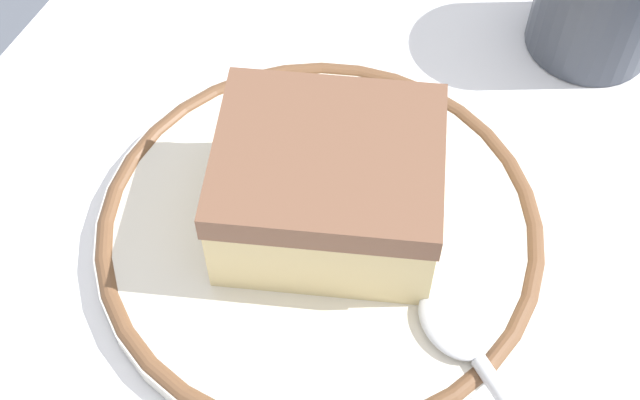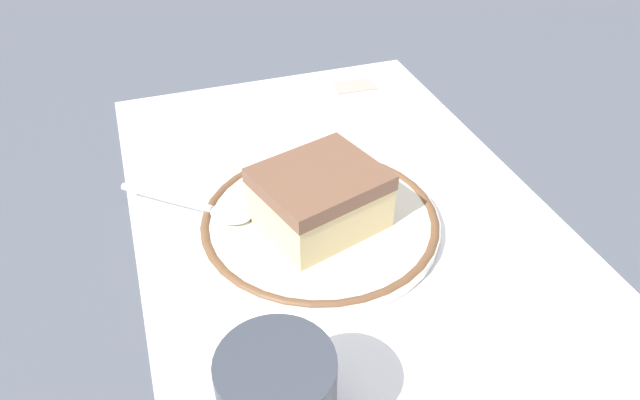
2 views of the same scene
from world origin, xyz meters
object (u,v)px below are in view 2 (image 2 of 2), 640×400
Objects in this scene: spoon at (209,208)px; cake_slice at (320,198)px; plate at (320,221)px; sugar_packet at (354,84)px.

cake_slice is at bearing -116.88° from spoon.
plate is 4.17× the size of sugar_packet.
sugar_packet is at bearing -47.34° from spoon.
plate is 1.87× the size of spoon.
plate reaches higher than sugar_packet.
sugar_packet is (0.24, -0.13, -0.00)m from plate.
cake_slice reaches higher than sugar_packet.
spoon is (0.04, 0.09, 0.01)m from plate.
plate is 0.27m from sugar_packet.
plate is 0.10m from spoon.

